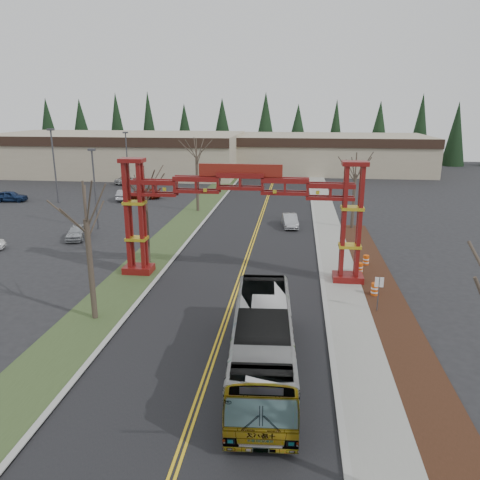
% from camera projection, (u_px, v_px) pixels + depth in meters
% --- Properties ---
extents(ground, '(200.00, 200.00, 0.00)m').
position_uv_depth(ground, '(186.00, 437.00, 18.45)').
color(ground, black).
rests_on(ground, ground).
extents(road, '(12.00, 110.00, 0.02)m').
position_uv_depth(road, '(250.00, 250.00, 42.29)').
color(road, black).
rests_on(road, ground).
extents(lane_line_left, '(0.12, 100.00, 0.01)m').
position_uv_depth(lane_line_left, '(248.00, 250.00, 42.30)').
color(lane_line_left, yellow).
rests_on(lane_line_left, road).
extents(lane_line_right, '(0.12, 100.00, 0.01)m').
position_uv_depth(lane_line_right, '(251.00, 250.00, 42.27)').
color(lane_line_right, yellow).
rests_on(lane_line_right, road).
extents(curb_right, '(0.30, 110.00, 0.15)m').
position_uv_depth(curb_right, '(318.00, 252.00, 41.56)').
color(curb_right, '#A9AAA4').
rests_on(curb_right, ground).
extents(sidewalk_right, '(2.60, 110.00, 0.14)m').
position_uv_depth(sidewalk_right, '(335.00, 252.00, 41.39)').
color(sidewalk_right, gray).
rests_on(sidewalk_right, ground).
extents(landscape_strip, '(2.60, 50.00, 0.12)m').
position_uv_depth(landscape_strip, '(400.00, 333.00, 26.79)').
color(landscape_strip, '#311C10').
rests_on(landscape_strip, ground).
extents(grass_median, '(4.00, 110.00, 0.08)m').
position_uv_depth(grass_median, '(164.00, 247.00, 43.21)').
color(grass_median, '#3A4C26').
rests_on(grass_median, ground).
extents(curb_left, '(0.30, 110.00, 0.15)m').
position_uv_depth(curb_left, '(183.00, 247.00, 42.99)').
color(curb_left, '#A9AAA4').
rests_on(curb_left, ground).
extents(gateway_arch, '(18.20, 1.60, 8.90)m').
position_uv_depth(gateway_arch, '(240.00, 200.00, 33.96)').
color(gateway_arch, '#650F0D').
rests_on(gateway_arch, ground).
extents(retail_building_west, '(46.00, 22.30, 7.50)m').
position_uv_depth(retail_building_west, '(119.00, 153.00, 89.52)').
color(retail_building_west, tan).
rests_on(retail_building_west, ground).
extents(retail_building_east, '(38.00, 20.30, 7.00)m').
position_uv_depth(retail_building_east, '(328.00, 153.00, 92.57)').
color(retail_building_east, tan).
rests_on(retail_building_east, ground).
extents(conifer_treeline, '(116.10, 5.60, 13.00)m').
position_uv_depth(conifer_treeline, '(281.00, 134.00, 104.37)').
color(conifer_treeline, black).
rests_on(conifer_treeline, ground).
extents(transit_bus, '(3.53, 12.04, 3.31)m').
position_uv_depth(transit_bus, '(263.00, 342.00, 22.44)').
color(transit_bus, '#9EA0A5').
rests_on(transit_bus, ground).
extents(silver_sedan, '(2.04, 4.38, 1.39)m').
position_uv_depth(silver_sedan, '(290.00, 221.00, 50.18)').
color(silver_sedan, '#A5A8AD').
rests_on(silver_sedan, ground).
extents(parked_car_near_a, '(2.48, 4.34, 1.39)m').
position_uv_depth(parked_car_near_a, '(77.00, 232.00, 45.72)').
color(parked_car_near_a, '#A4A8AC').
rests_on(parked_car_near_a, ground).
extents(parked_car_mid_a, '(4.98, 2.67, 1.37)m').
position_uv_depth(parked_car_mid_a, '(144.00, 194.00, 65.42)').
color(parked_car_mid_a, maroon).
rests_on(parked_car_mid_a, ground).
extents(parked_car_mid_b, '(4.59, 2.33, 1.50)m').
position_uv_depth(parked_car_mid_b, '(10.00, 196.00, 63.43)').
color(parked_car_mid_b, navy).
rests_on(parked_car_mid_b, ground).
extents(parked_car_far_a, '(2.26, 4.63, 1.46)m').
position_uv_depth(parked_car_far_a, '(124.00, 195.00, 64.60)').
color(parked_car_far_a, '#9B9CA2').
rests_on(parked_car_far_a, ground).
extents(parked_car_far_b, '(3.53, 5.15, 1.31)m').
position_uv_depth(parked_car_far_b, '(127.00, 180.00, 77.86)').
color(parked_car_far_b, silver).
rests_on(parked_car_far_b, ground).
extents(bare_tree_median_near, '(3.39, 3.39, 8.51)m').
position_uv_depth(bare_tree_median_near, '(86.00, 220.00, 26.99)').
color(bare_tree_median_near, '#382D26').
rests_on(bare_tree_median_near, ground).
extents(bare_tree_median_mid, '(3.28, 3.28, 8.03)m').
position_uv_depth(bare_tree_median_mid, '(145.00, 194.00, 37.33)').
color(bare_tree_median_mid, '#382D26').
rests_on(bare_tree_median_mid, ground).
extents(bare_tree_median_far, '(3.42, 3.42, 8.87)m').
position_uv_depth(bare_tree_median_far, '(197.00, 158.00, 56.03)').
color(bare_tree_median_far, '#382D26').
rests_on(bare_tree_median_far, ground).
extents(bare_tree_right_far, '(3.37, 3.37, 8.00)m').
position_uv_depth(bare_tree_right_far, '(355.00, 175.00, 48.14)').
color(bare_tree_right_far, '#382D26').
rests_on(bare_tree_right_far, ground).
extents(light_pole_near, '(0.73, 0.36, 8.40)m').
position_uv_depth(light_pole_near, '(94.00, 183.00, 48.33)').
color(light_pole_near, '#3F3F44').
rests_on(light_pole_near, ground).
extents(light_pole_mid, '(0.84, 0.42, 9.74)m').
position_uv_depth(light_pole_mid, '(54.00, 161.00, 61.35)').
color(light_pole_mid, '#3F3F44').
rests_on(light_pole_mid, ground).
extents(light_pole_far, '(0.76, 0.38, 8.72)m').
position_uv_depth(light_pole_far, '(127.00, 156.00, 72.59)').
color(light_pole_far, '#3F3F44').
rests_on(light_pole_far, ground).
extents(street_sign, '(0.53, 0.06, 2.35)m').
position_uv_depth(street_sign, '(379.00, 287.00, 29.16)').
color(street_sign, '#3F3F44').
rests_on(street_sign, ground).
extents(barrel_south, '(0.52, 0.52, 0.96)m').
position_uv_depth(barrel_south, '(375.00, 290.00, 31.94)').
color(barrel_south, '#DB4E0C').
rests_on(barrel_south, ground).
extents(barrel_mid, '(0.49, 0.49, 0.91)m').
position_uv_depth(barrel_mid, '(360.00, 269.00, 36.17)').
color(barrel_mid, '#DB4E0C').
rests_on(barrel_mid, ground).
extents(barrel_north, '(0.49, 0.49, 0.91)m').
position_uv_depth(barrel_north, '(366.00, 261.00, 38.03)').
color(barrel_north, '#DB4E0C').
rests_on(barrel_north, ground).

